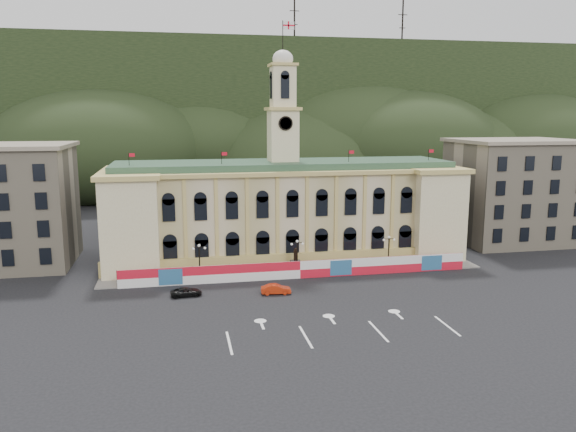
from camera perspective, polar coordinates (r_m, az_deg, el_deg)
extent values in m
plane|color=black|center=(66.41, 4.05, -9.95)|extent=(260.00, 260.00, 0.00)
cube|color=black|center=(190.81, -6.28, 9.93)|extent=(230.00, 70.00, 44.00)
cube|color=#595651|center=(177.87, 5.83, 12.49)|extent=(22.00, 8.00, 14.00)
cube|color=#595651|center=(171.03, -22.15, 10.56)|extent=(16.00, 7.00, 10.00)
cylinder|color=black|center=(180.90, 0.66, 18.87)|extent=(0.50, 0.50, 20.00)
cylinder|color=black|center=(191.08, 11.54, 18.22)|extent=(0.50, 0.50, 20.00)
cube|color=beige|center=(91.03, -0.51, 0.19)|extent=(55.00, 15.00, 14.00)
cube|color=tan|center=(84.81, 0.48, -4.58)|extent=(56.00, 0.80, 2.40)
cube|color=tan|center=(90.04, -0.52, 4.77)|extent=(56.20, 16.20, 0.60)
cube|color=#31523A|center=(89.98, -0.52, 5.21)|extent=(53.00, 13.00, 1.20)
cube|color=beige|center=(88.80, -15.46, -0.44)|extent=(8.00, 17.00, 14.00)
cube|color=beige|center=(97.17, 13.35, 0.55)|extent=(8.00, 17.00, 14.00)
cube|color=beige|center=(89.69, -0.52, 8.14)|extent=(4.40, 4.40, 8.00)
cube|color=tan|center=(89.63, -0.53, 10.83)|extent=(5.20, 5.20, 0.50)
cube|color=beige|center=(89.73, -0.53, 12.93)|extent=(3.60, 3.60, 6.50)
cube|color=tan|center=(89.95, -0.53, 15.10)|extent=(4.20, 4.20, 0.40)
cylinder|color=black|center=(87.38, -0.24, 9.40)|extent=(2.20, 0.20, 2.20)
ellipsoid|color=silver|center=(90.03, -0.53, 15.67)|extent=(3.20, 3.20, 2.72)
cylinder|color=black|center=(90.39, -0.54, 17.69)|extent=(0.12, 0.12, 5.00)
cube|color=white|center=(90.81, 0.05, 18.80)|extent=(1.80, 0.04, 1.20)
cube|color=red|center=(90.78, 0.05, 18.80)|extent=(1.80, 0.02, 0.22)
cube|color=red|center=(90.78, 0.05, 18.80)|extent=(0.22, 0.02, 1.20)
cube|color=tan|center=(95.86, -27.04, 0.78)|extent=(20.00, 16.00, 18.00)
cube|color=tan|center=(109.72, 21.85, 2.24)|extent=(20.00, 16.00, 18.00)
cube|color=gray|center=(108.93, 22.17, 7.08)|extent=(21.00, 17.00, 0.60)
cube|color=red|center=(79.89, 1.23, -5.48)|extent=(50.00, 0.25, 2.50)
cube|color=#295E8B|center=(78.03, -11.84, -6.09)|extent=(3.20, 0.05, 2.20)
cube|color=#295E8B|center=(81.21, 5.41, -5.26)|extent=(3.20, 0.05, 2.20)
cube|color=#295E8B|center=(86.16, 14.40, -4.63)|extent=(3.20, 0.05, 2.20)
cube|color=slate|center=(82.79, 0.82, -5.75)|extent=(56.00, 5.50, 0.16)
cube|color=#595651|center=(82.81, 0.78, -5.16)|extent=(1.40, 1.40, 1.80)
cylinder|color=black|center=(82.37, 0.79, -4.02)|extent=(0.60, 0.60, 1.60)
sphere|color=black|center=(82.15, 0.79, -3.41)|extent=(0.44, 0.44, 0.44)
cylinder|color=black|center=(80.42, -8.93, -6.31)|extent=(0.44, 0.44, 0.30)
cylinder|color=black|center=(79.81, -8.98, -4.76)|extent=(0.18, 0.18, 4.80)
cube|color=black|center=(79.25, -9.02, -3.16)|extent=(1.60, 0.08, 0.08)
sphere|color=silver|center=(79.26, -9.60, -3.28)|extent=(0.36, 0.36, 0.36)
sphere|color=silver|center=(79.32, -8.44, -3.24)|extent=(0.36, 0.36, 0.36)
sphere|color=silver|center=(79.19, -9.03, -2.98)|extent=(0.40, 0.40, 0.40)
cylinder|color=black|center=(82.07, 0.93, -5.85)|extent=(0.44, 0.44, 0.30)
cylinder|color=black|center=(81.47, 0.93, -4.33)|extent=(0.18, 0.18, 4.80)
cube|color=black|center=(80.92, 0.94, -2.75)|extent=(1.60, 0.08, 0.08)
sphere|color=silver|center=(80.80, 0.38, -2.88)|extent=(0.36, 0.36, 0.36)
sphere|color=silver|center=(81.13, 1.49, -2.83)|extent=(0.36, 0.36, 0.36)
sphere|color=silver|center=(80.87, 0.94, -2.58)|extent=(0.40, 0.40, 0.40)
cylinder|color=black|center=(85.99, 10.13, -5.25)|extent=(0.44, 0.44, 0.30)
cylinder|color=black|center=(85.43, 10.18, -3.80)|extent=(0.18, 0.18, 4.80)
cube|color=black|center=(84.90, 10.22, -2.29)|extent=(1.60, 0.08, 0.08)
sphere|color=silver|center=(84.65, 9.72, -2.42)|extent=(0.36, 0.36, 0.36)
sphere|color=silver|center=(85.23, 10.72, -2.37)|extent=(0.36, 0.36, 0.36)
sphere|color=silver|center=(84.85, 10.23, -2.13)|extent=(0.40, 0.40, 0.40)
imported|color=#B9280D|center=(73.29, -1.23, -7.44)|extent=(2.02, 4.10, 1.27)
imported|color=black|center=(73.60, -10.30, -7.60)|extent=(2.56, 4.32, 1.11)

